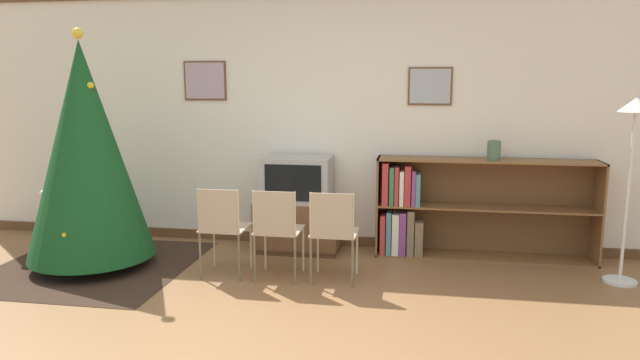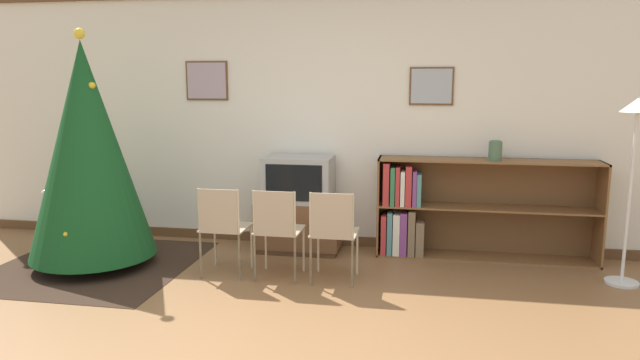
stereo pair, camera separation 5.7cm
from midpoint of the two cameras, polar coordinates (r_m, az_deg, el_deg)
The scene contains 12 objects.
ground_plane at distance 3.89m, azimuth -7.10°, elevation -16.89°, with size 24.00×24.00×0.00m, color brown.
wall_back at distance 6.02m, azimuth -0.25°, elevation 6.16°, with size 8.24×0.11×2.70m.
area_rug at distance 5.92m, azimuth -21.91°, elevation -7.96°, with size 1.80×1.86×0.01m.
christmas_tree at distance 5.69m, azimuth -22.63°, elevation 2.67°, with size 1.15×1.15×2.20m.
tv_console at distance 5.93m, azimuth -2.49°, elevation -4.58°, with size 0.86×0.49×0.52m.
television at distance 5.82m, azimuth -2.53°, elevation 0.10°, with size 0.69×0.47×0.46m.
folding_chair_left at distance 5.17m, azimuth -10.07°, elevation -4.52°, with size 0.40×0.40×0.82m.
folding_chair_center at distance 5.02m, azimuth -4.67°, elevation -4.81°, with size 0.40×0.40×0.82m.
folding_chair_right at distance 4.93m, azimuth 0.99°, elevation -5.07°, with size 0.40×0.40×0.82m.
bookshelf at distance 5.84m, azimuth 12.21°, elevation -2.95°, with size 2.13×0.36×0.99m.
vase at distance 5.72m, azimuth 16.72°, elevation 2.89°, with size 0.13×0.13×0.19m.
standing_lamp at distance 5.46m, azimuth 28.54°, elevation 3.34°, with size 0.28×0.28×1.61m.
Camera 1 is at (1.00, -3.32, 1.75)m, focal length 32.00 mm.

